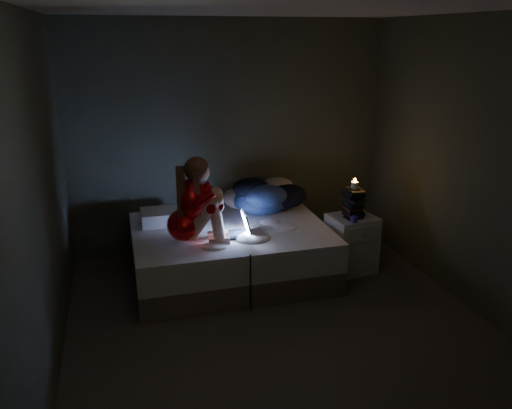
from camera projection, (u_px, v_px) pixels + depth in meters
name	position (u px, v px, depth m)	size (l,w,h in m)	color
floor	(281.00, 328.00, 4.44)	(3.60, 3.80, 0.02)	#292421
ceiling	(287.00, 6.00, 3.61)	(3.60, 3.80, 0.02)	silver
wall_back	(230.00, 138.00, 5.77)	(3.60, 0.02, 2.60)	#3C402F
wall_front	(417.00, 298.00, 2.28)	(3.60, 0.02, 2.60)	#3C402F
wall_left	(38.00, 203.00, 3.57)	(0.02, 3.80, 2.60)	#3C402F
wall_right	(479.00, 169.00, 4.48)	(0.02, 3.80, 2.60)	#3C402F
bed	(231.00, 252.00, 5.31)	(1.96, 1.47, 0.54)	beige
pillow	(165.00, 216.00, 5.34)	(0.48, 0.34, 0.14)	white
woman	(184.00, 201.00, 4.72)	(0.52, 0.34, 0.83)	#A80604
laptop	(231.00, 224.00, 4.96)	(0.35, 0.25, 0.25)	black
clothes_pile	(261.00, 194.00, 5.64)	(0.67, 0.54, 0.40)	#151D4E
nightstand	(351.00, 243.00, 5.43)	(0.46, 0.41, 0.61)	silver
book_stack	(353.00, 203.00, 5.30)	(0.19, 0.25, 0.29)	black
candle	(355.00, 186.00, 5.24)	(0.07, 0.07, 0.08)	beige
phone	(348.00, 218.00, 5.27)	(0.07, 0.14, 0.01)	black
blue_orb	(352.00, 219.00, 5.15)	(0.08, 0.08, 0.08)	navy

